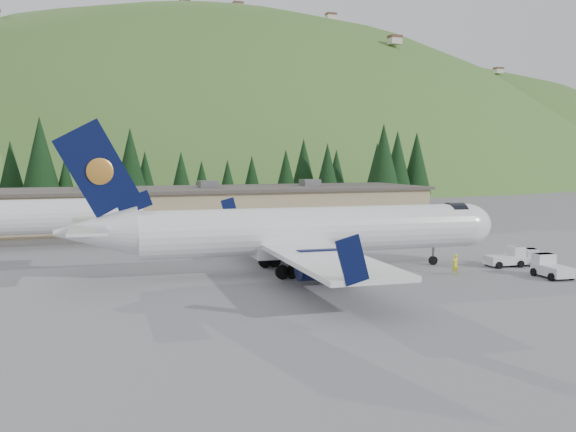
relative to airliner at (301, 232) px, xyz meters
The scene contains 9 objects.
ground 3.39m from the airliner, ahead, with size 600.00×600.00×0.00m, color slate.
airliner is the anchor object (origin of this frame).
baggage_tug_a 17.98m from the airliner, 11.60° to the right, with size 3.26×2.07×1.70m.
baggage_tug_b 19.57m from the airliner, 10.89° to the right, with size 3.07×2.43×1.47m.
baggage_tug_c 19.53m from the airliner, 27.03° to the right, with size 2.26×3.41×1.74m.
terminal_building 38.14m from the airliner, 95.94° to the left, with size 71.00×17.00×6.10m.
ramp_worker 12.47m from the airliner, 25.99° to the right, with size 0.60×0.39×1.65m, color yellow.
tree_line 61.41m from the airliner, 93.82° to the left, with size 112.66×20.23×14.35m.
hills 230.95m from the airliner, 75.30° to the left, with size 614.00×330.00×300.00m.
Camera 1 is at (-19.56, -47.83, 9.24)m, focal length 40.00 mm.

